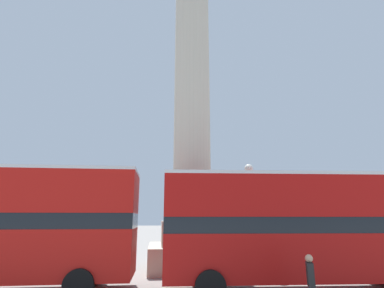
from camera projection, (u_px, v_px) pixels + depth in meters
The scene contains 6 objects.
ground_plane at pixel (192, 269), 15.78m from camera, with size 200.00×200.00×0.00m, color gray.
monument_column at pixel (192, 106), 18.00m from camera, with size 4.60×4.60×22.93m.
bus_b at pixel (300, 225), 11.35m from camera, with size 10.38×3.26×4.25m.
equestrian_statue at pixel (21, 234), 20.53m from camera, with size 3.85×3.62×5.61m.
street_lamp at pixel (251, 210), 14.99m from camera, with size 0.42×0.42×5.33m.
pedestrian_near_lamp at pixel (311, 283), 8.18m from camera, with size 0.31×0.46×1.62m.
Camera 1 is at (-1.90, -16.80, 2.60)m, focal length 28.00 mm.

